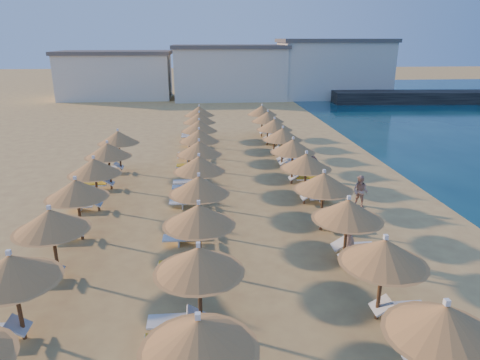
{
  "coord_description": "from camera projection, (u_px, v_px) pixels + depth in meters",
  "views": [
    {
      "loc": [
        -2.44,
        -16.67,
        8.22
      ],
      "look_at": [
        -0.57,
        4.0,
        1.3
      ],
      "focal_mm": 32.0,
      "sensor_mm": 36.0,
      "label": 1
    }
  ],
  "objects": [
    {
      "name": "parasol_row_east",
      "position": [
        314.0,
        172.0,
        20.07
      ],
      "size": [
        2.62,
        37.99,
        2.84
      ],
      "color": "brown",
      "rests_on": "ground"
    },
    {
      "name": "parasol_row_west",
      "position": [
        199.0,
        175.0,
        19.61
      ],
      "size": [
        2.62,
        37.99,
        2.84
      ],
      "color": "brown",
      "rests_on": "ground"
    },
    {
      "name": "loungers",
      "position": [
        228.0,
        216.0,
        19.9
      ],
      "size": [
        13.57,
        36.02,
        0.66
      ],
      "color": "white",
      "rests_on": "ground"
    },
    {
      "name": "beachgoer_c",
      "position": [
        311.0,
        165.0,
        25.73
      ],
      "size": [
        1.16,
        1.04,
        1.89
      ],
      "primitive_type": "imported",
      "rotation": [
        0.0,
        0.0,
        -0.65
      ],
      "color": "tan",
      "rests_on": "ground"
    },
    {
      "name": "beachgoer_b",
      "position": [
        360.0,
        192.0,
        21.62
      ],
      "size": [
        1.01,
        1.01,
        1.65
      ],
      "primitive_type": "imported",
      "rotation": [
        0.0,
        0.0,
        -0.78
      ],
      "color": "tan",
      "rests_on": "ground"
    },
    {
      "name": "jetty",
      "position": [
        446.0,
        97.0,
        56.79
      ],
      "size": [
        30.2,
        5.98,
        1.5
      ],
      "primitive_type": "cube",
      "rotation": [
        0.0,
        0.0,
        -0.07
      ],
      "color": "black",
      "rests_on": "ground"
    },
    {
      "name": "beachgoer_a",
      "position": [
        349.0,
        237.0,
        16.45
      ],
      "size": [
        0.68,
        0.81,
        1.89
      ],
      "primitive_type": "imported",
      "rotation": [
        0.0,
        0.0,
        -1.97
      ],
      "color": "tan",
      "rests_on": "ground"
    },
    {
      "name": "hotel_blocks",
      "position": [
        235.0,
        71.0,
        60.21
      ],
      "size": [
        46.3,
        10.6,
        8.1
      ],
      "color": "silver",
      "rests_on": "ground"
    },
    {
      "name": "ground",
      "position": [
        261.0,
        237.0,
        18.56
      ],
      "size": [
        220.0,
        220.0,
        0.0
      ],
      "primitive_type": "plane",
      "color": "#DEB461",
      "rests_on": "ground"
    },
    {
      "name": "parasol_row_inland",
      "position": [
        76.0,
        190.0,
        17.66
      ],
      "size": [
        2.62,
        21.91,
        2.84
      ],
      "color": "brown",
      "rests_on": "ground"
    }
  ]
}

